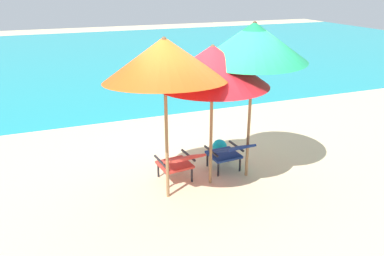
{
  "coord_description": "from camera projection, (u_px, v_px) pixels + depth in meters",
  "views": [
    {
      "loc": [
        -2.27,
        -5.6,
        3.21
      ],
      "look_at": [
        0.0,
        0.31,
        0.75
      ],
      "focal_mm": 35.57,
      "sensor_mm": 36.0,
      "label": 1
    }
  ],
  "objects": [
    {
      "name": "ground_plane",
      "position": [
        143.0,
        108.0,
        10.28
      ],
      "size": [
        40.0,
        40.0,
        0.0
      ],
      "primitive_type": "plane",
      "color": "beige"
    },
    {
      "name": "ocean_band",
      "position": [
        99.0,
        56.0,
        17.4
      ],
      "size": [
        40.0,
        18.0,
        0.01
      ],
      "primitive_type": "cube",
      "color": "teal",
      "rests_on": "ground_plane"
    },
    {
      "name": "lounge_chair_left",
      "position": [
        179.0,
        162.0,
        6.29
      ],
      "size": [
        0.63,
        0.93,
        0.68
      ],
      "color": "red",
      "rests_on": "ground_plane"
    },
    {
      "name": "lounge_chair_right",
      "position": [
        229.0,
        152.0,
        6.66
      ],
      "size": [
        0.59,
        0.91,
        0.68
      ],
      "color": "navy",
      "rests_on": "ground_plane"
    },
    {
      "name": "beach_umbrella_left",
      "position": [
        165.0,
        60.0,
        5.27
      ],
      "size": [
        2.12,
        2.15,
        2.57
      ],
      "color": "olive",
      "rests_on": "ground_plane"
    },
    {
      "name": "beach_umbrella_center",
      "position": [
        212.0,
        65.0,
        5.74
      ],
      "size": [
        2.5,
        2.5,
        2.33
      ],
      "color": "olive",
      "rests_on": "ground_plane"
    },
    {
      "name": "beach_umbrella_right",
      "position": [
        254.0,
        42.0,
        5.87
      ],
      "size": [
        2.42,
        2.42,
        2.66
      ],
      "color": "olive",
      "rests_on": "ground_plane"
    },
    {
      "name": "beach_ball",
      "position": [
        220.0,
        147.0,
        7.52
      ],
      "size": [
        0.29,
        0.29,
        0.29
      ],
      "primitive_type": "sphere",
      "color": "#0A93AD",
      "rests_on": "ground_plane"
    }
  ]
}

